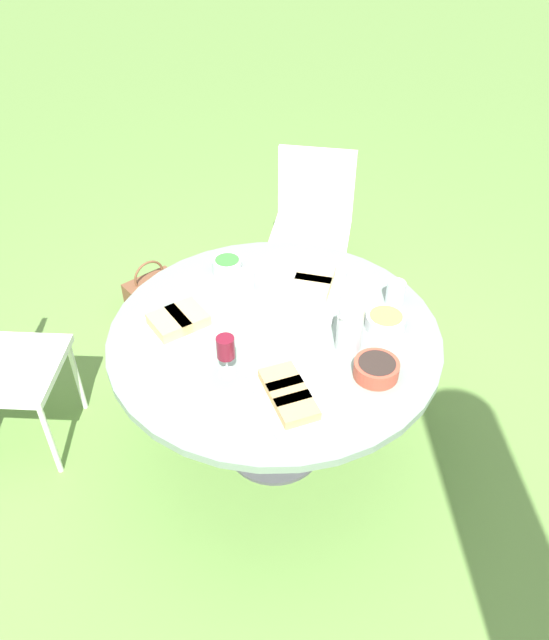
{
  "coord_description": "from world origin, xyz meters",
  "views": [
    {
      "loc": [
        1.24,
        1.44,
        2.35
      ],
      "look_at": [
        0.0,
        0.0,
        0.78
      ],
      "focal_mm": 35.0,
      "sensor_mm": 36.0,
      "label": 1
    }
  ],
  "objects_px": {
    "dining_table": "(274,348)",
    "handbag": "(152,296)",
    "water_pitcher": "(350,327)",
    "wine_glass": "(226,349)",
    "chair_near_left": "(313,216)"
  },
  "relations": [
    {
      "from": "dining_table",
      "to": "handbag",
      "type": "distance_m",
      "value": 1.34
    },
    {
      "from": "water_pitcher",
      "to": "wine_glass",
      "type": "xyz_separation_m",
      "value": [
        0.44,
        -0.19,
        0.02
      ]
    },
    {
      "from": "dining_table",
      "to": "water_pitcher",
      "type": "xyz_separation_m",
      "value": [
        -0.16,
        0.26,
        0.19
      ]
    },
    {
      "from": "dining_table",
      "to": "wine_glass",
      "type": "bearing_deg",
      "value": 12.63
    },
    {
      "from": "dining_table",
      "to": "chair_near_left",
      "type": "bearing_deg",
      "value": -140.72
    },
    {
      "from": "chair_near_left",
      "to": "handbag",
      "type": "relative_size",
      "value": 2.42
    },
    {
      "from": "water_pitcher",
      "to": "wine_glass",
      "type": "bearing_deg",
      "value": -23.51
    },
    {
      "from": "water_pitcher",
      "to": "wine_glass",
      "type": "height_order",
      "value": "water_pitcher"
    },
    {
      "from": "chair_near_left",
      "to": "water_pitcher",
      "type": "xyz_separation_m",
      "value": [
        0.82,
        1.06,
        0.29
      ]
    },
    {
      "from": "water_pitcher",
      "to": "handbag",
      "type": "height_order",
      "value": "water_pitcher"
    },
    {
      "from": "water_pitcher",
      "to": "wine_glass",
      "type": "distance_m",
      "value": 0.49
    },
    {
      "from": "chair_near_left",
      "to": "water_pitcher",
      "type": "bearing_deg",
      "value": 52.14
    },
    {
      "from": "chair_near_left",
      "to": "dining_table",
      "type": "bearing_deg",
      "value": 39.28
    },
    {
      "from": "wine_glass",
      "to": "water_pitcher",
      "type": "bearing_deg",
      "value": 156.49
    },
    {
      "from": "dining_table",
      "to": "wine_glass",
      "type": "height_order",
      "value": "wine_glass"
    }
  ]
}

